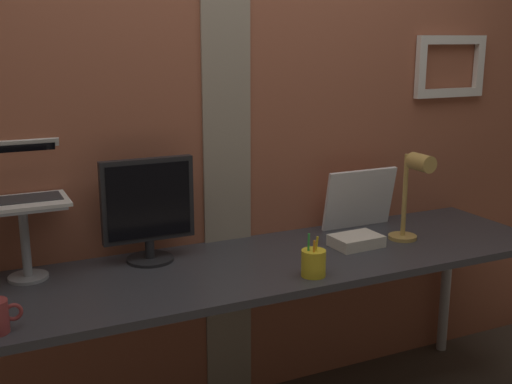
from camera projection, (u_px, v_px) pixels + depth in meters
The scene contains 9 objects.
brick_wall_back at pixel (227, 113), 2.65m from camera, with size 3.72×0.16×2.54m.
desk at pixel (267, 277), 2.46m from camera, with size 2.40×0.63×0.74m.
monitor at pixel (148, 206), 2.39m from camera, with size 0.35×0.18×0.40m.
laptop_stand at pixel (24, 229), 2.22m from camera, with size 0.28×0.22×0.28m.
laptop at pixel (18, 185), 2.24m from camera, with size 0.31×0.29×0.21m.
whiteboard_panel at pixel (360, 199), 2.84m from camera, with size 0.35×0.02×0.27m, color white.
desk_lamp at pixel (414, 187), 2.61m from camera, with size 0.12×0.20×0.38m.
pen_cup at pixel (313, 263), 2.28m from camera, with size 0.09×0.09×0.16m.
paper_clutter_stack at pixel (356, 241), 2.61m from camera, with size 0.20×0.14×0.05m, color silver.
Camera 1 is at (-1.02, -2.03, 1.58)m, focal length 44.66 mm.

